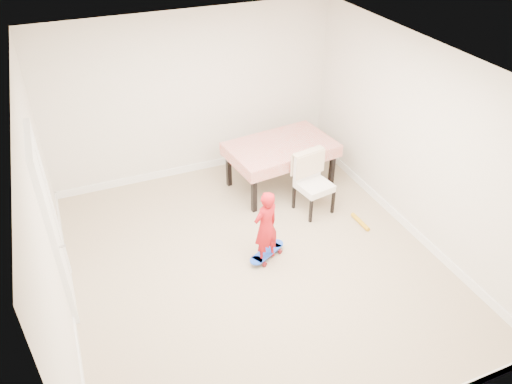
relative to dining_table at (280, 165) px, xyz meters
name	(u,v)px	position (x,y,z in m)	size (l,w,h in m)	color
ground	(255,263)	(-1.07, -1.54, -0.37)	(5.00, 5.00, 0.00)	tan
ceiling	(254,69)	(-1.07, -1.54, 2.21)	(4.50, 5.00, 0.04)	white
wall_back	(192,97)	(-1.07, 0.94, 0.93)	(4.50, 0.04, 2.60)	silver
wall_front	(379,339)	(-1.07, -4.02, 0.93)	(4.50, 0.04, 2.60)	silver
wall_left	(48,223)	(-3.30, -1.54, 0.93)	(0.04, 5.00, 2.60)	silver
wall_right	(415,142)	(1.16, -1.54, 0.93)	(0.04, 5.00, 2.60)	silver
door	(53,228)	(-3.29, -1.24, 0.66)	(0.10, 0.94, 2.11)	white
baseboard_back	(198,167)	(-1.07, 0.95, -0.31)	(4.50, 0.02, 0.12)	white
baseboard_left	(73,310)	(-3.31, -1.54, -0.31)	(0.02, 5.00, 0.12)	white
baseboard_right	(400,219)	(1.17, -1.54, -0.31)	(0.02, 5.00, 0.12)	white
dining_table	(280,165)	(0.00, 0.00, 0.00)	(1.58, 0.99, 0.74)	red
dining_chair	(314,184)	(0.16, -0.80, 0.09)	(0.50, 0.58, 0.91)	white
skateboard	(267,254)	(-0.87, -1.49, -0.32)	(0.60, 0.22, 0.09)	blue
child	(266,229)	(-0.91, -1.53, 0.14)	(0.37, 0.24, 1.01)	red
foam_toy	(360,222)	(0.64, -1.35, -0.34)	(0.06, 0.06, 0.40)	gold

